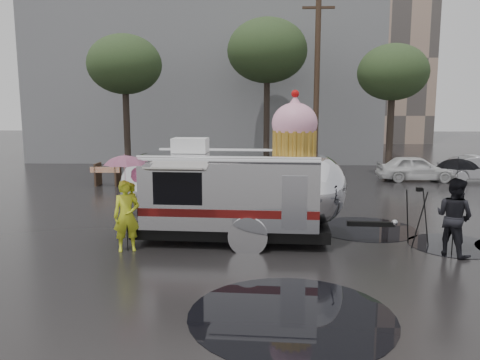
# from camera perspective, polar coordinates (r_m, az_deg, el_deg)

# --- Properties ---
(ground) EXTENTS (120.00, 120.00, 0.00)m
(ground) POSITION_cam_1_polar(r_m,az_deg,el_deg) (10.75, 3.83, -9.73)
(ground) COLOR black
(ground) RESTS_ON ground
(puddles) EXTENTS (8.86, 8.91, 0.01)m
(puddles) POSITION_cam_1_polar(r_m,az_deg,el_deg) (11.19, 19.82, -9.47)
(puddles) COLOR black
(puddles) RESTS_ON ground
(grey_building) EXTENTS (22.00, 12.00, 13.00)m
(grey_building) POSITION_cam_1_polar(r_m,az_deg,el_deg) (34.54, -3.66, 13.90)
(grey_building) COLOR slate
(grey_building) RESTS_ON ground
(utility_pole) EXTENTS (1.60, 0.28, 9.00)m
(utility_pole) POSITION_cam_1_polar(r_m,az_deg,el_deg) (24.38, 9.33, 11.52)
(utility_pole) COLOR #473323
(utility_pole) RESTS_ON ground
(tree_left) EXTENTS (3.64, 3.64, 6.95)m
(tree_left) POSITION_cam_1_polar(r_m,az_deg,el_deg) (24.25, -13.89, 13.44)
(tree_left) COLOR #382D26
(tree_left) RESTS_ON ground
(tree_mid) EXTENTS (4.20, 4.20, 8.03)m
(tree_mid) POSITION_cam_1_polar(r_m,az_deg,el_deg) (25.37, 3.34, 15.40)
(tree_mid) COLOR #382D26
(tree_mid) RESTS_ON ground
(tree_right) EXTENTS (3.36, 3.36, 6.42)m
(tree_right) POSITION_cam_1_polar(r_m,az_deg,el_deg) (24.07, 18.13, 12.28)
(tree_right) COLOR #382D26
(tree_right) RESTS_ON ground
(barricade_row) EXTENTS (4.30, 0.80, 1.00)m
(barricade_row) POSITION_cam_1_polar(r_m,az_deg,el_deg) (21.05, -11.96, 0.71)
(barricade_row) COLOR #473323
(barricade_row) RESTS_ON ground
(airstream_trailer) EXTENTS (7.31, 2.86, 3.93)m
(airstream_trailer) POSITION_cam_1_polar(r_m,az_deg,el_deg) (12.05, -0.52, -0.91)
(airstream_trailer) COLOR silver
(airstream_trailer) RESTS_ON ground
(person_left) EXTENTS (0.72, 0.60, 1.71)m
(person_left) POSITION_cam_1_polar(r_m,az_deg,el_deg) (11.52, -13.66, -4.28)
(person_left) COLOR yellow
(person_left) RESTS_ON ground
(umbrella_pink) EXTENTS (1.17, 1.17, 2.35)m
(umbrella_pink) POSITION_cam_1_polar(r_m,az_deg,el_deg) (11.32, -13.86, 1.11)
(umbrella_pink) COLOR pink
(umbrella_pink) RESTS_ON ground
(person_right) EXTENTS (0.92, 0.99, 1.82)m
(person_right) POSITION_cam_1_polar(r_m,az_deg,el_deg) (11.94, 24.65, -4.11)
(person_right) COLOR black
(person_right) RESTS_ON ground
(umbrella_black) EXTENTS (1.11, 1.11, 2.31)m
(umbrella_black) POSITION_cam_1_polar(r_m,az_deg,el_deg) (11.77, 24.97, 0.73)
(umbrella_black) COLOR black
(umbrella_black) RESTS_ON ground
(tripod) EXTENTS (0.61, 0.57, 1.49)m
(tripod) POSITION_cam_1_polar(r_m,az_deg,el_deg) (12.41, 20.86, -3.58)
(tripod) COLOR black
(tripod) RESTS_ON ground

